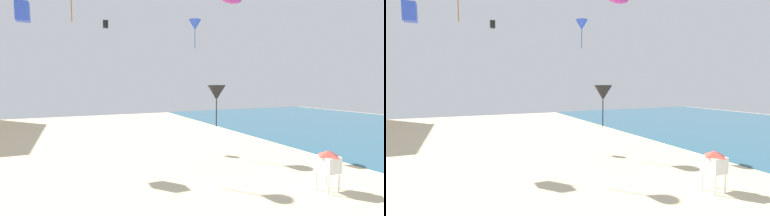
# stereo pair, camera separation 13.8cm
# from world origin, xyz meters

# --- Properties ---
(lifeguard_stand) EXTENTS (1.10, 1.10, 2.55)m
(lifeguard_stand) POSITION_xyz_m (11.67, 10.65, 1.84)
(lifeguard_stand) COLOR white
(lifeguard_stand) RESTS_ON ground
(kite_blue_delta) EXTENTS (1.23, 1.23, 2.81)m
(kite_blue_delta) POSITION_xyz_m (8.91, 24.36, 12.54)
(kite_blue_delta) COLOR blue
(kite_black_box) EXTENTS (0.53, 0.53, 0.83)m
(kite_black_box) POSITION_xyz_m (1.13, 31.30, 13.31)
(kite_black_box) COLOR black
(kite_blue_box) EXTENTS (1.03, 1.03, 1.61)m
(kite_blue_box) POSITION_xyz_m (-6.15, 26.28, 12.72)
(kite_blue_box) COLOR blue
(kite_black_delta) EXTENTS (1.63, 1.63, 3.71)m
(kite_black_delta) POSITION_xyz_m (9.19, 20.35, 5.87)
(kite_black_delta) COLOR black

